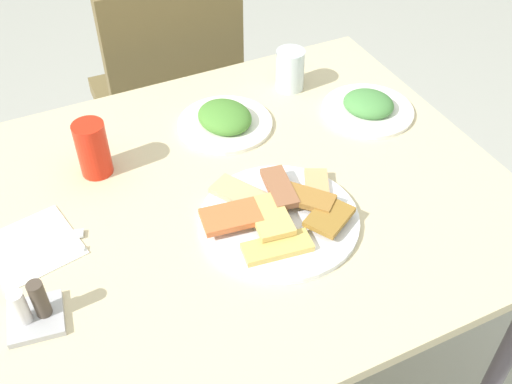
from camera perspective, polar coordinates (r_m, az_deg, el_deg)
name	(u,v)px	position (r m, az deg, el deg)	size (l,w,h in m)	color
ground_plane	(246,375)	(1.80, -1.00, -16.90)	(6.00, 6.00, 0.00)	#A7A8A0
dining_table	(242,217)	(1.28, -1.34, -2.42)	(1.08, 0.91, 0.72)	beige
dining_chair	(170,91)	(1.94, -8.16, 9.47)	(0.43, 0.44, 0.89)	brown
pide_platter	(278,216)	(1.16, 2.11, -2.28)	(0.31, 0.31, 0.04)	white
salad_plate_greens	(225,119)	(1.39, -2.97, 6.87)	(0.22, 0.22, 0.05)	white
salad_plate_rice	(368,107)	(1.46, 10.56, 7.96)	(0.22, 0.22, 0.05)	white
soda_can	(93,149)	(1.28, -15.20, 3.97)	(0.07, 0.07, 0.12)	red
drinking_glass	(290,70)	(1.51, 3.24, 11.48)	(0.07, 0.07, 0.10)	silver
paper_napkin	(32,247)	(1.20, -20.42, -4.86)	(0.16, 0.16, 0.00)	white
fork	(34,252)	(1.18, -20.31, -5.32)	(0.19, 0.01, 0.01)	silver
spoon	(30,239)	(1.21, -20.61, -4.15)	(0.20, 0.02, 0.01)	silver
condiment_caddy	(33,311)	(1.06, -20.35, -10.49)	(0.10, 0.10, 0.09)	#B2B2B7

